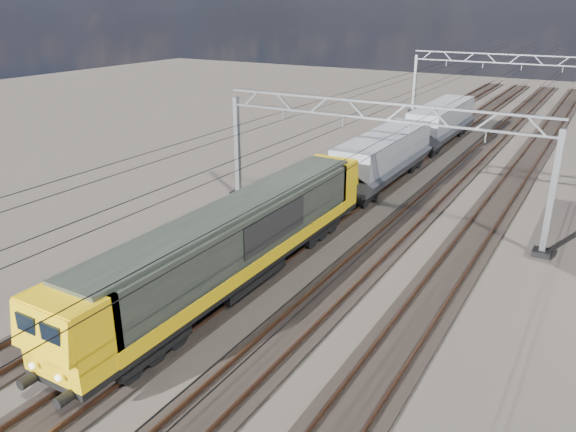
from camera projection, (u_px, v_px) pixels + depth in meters
The scene contains 11 objects.
ground at pixel (341, 245), 30.18m from camera, with size 160.00×160.00×0.00m, color black.
track_outer_west at pixel (249, 223), 32.99m from camera, with size 2.60×140.00×0.30m.
track_loco at pixel (308, 236), 31.10m from camera, with size 2.60×140.00×0.30m.
track_inner_east at pixel (376, 251), 29.21m from camera, with size 2.60×140.00×0.30m.
track_outer_east at pixel (453, 268), 27.32m from camera, with size 2.60×140.00×0.30m.
catenary_gantry_mid at pixel (373, 158), 32.02m from camera, with size 19.90×0.90×7.11m.
catenary_gantry_far at pixel (500, 84), 61.06m from camera, with size 19.90×0.90×7.11m.
overhead_wires at pixel (400, 114), 34.59m from camera, with size 12.03×140.00×0.53m.
locomotive at pixel (238, 239), 24.96m from camera, with size 2.76×21.10×3.62m.
hopper_wagon_lead at pixel (384, 155), 39.27m from camera, with size 3.38×13.00×3.25m.
hopper_wagon_mid at pixel (441, 120), 50.72m from camera, with size 3.38×13.00×3.25m.
Camera 1 is at (11.50, -25.31, 12.18)m, focal length 35.00 mm.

